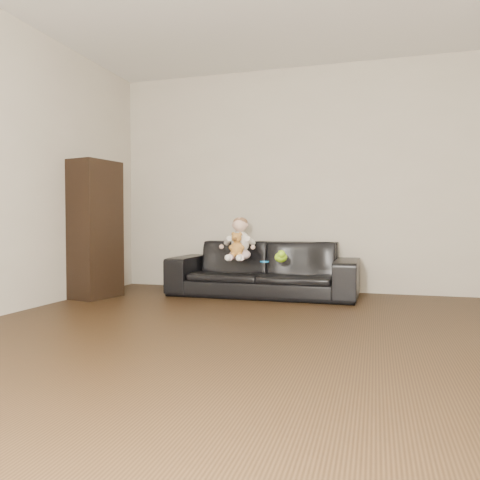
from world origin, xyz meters
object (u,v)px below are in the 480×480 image
(cabinet, at_px, (95,230))
(toy_blue_disc, at_px, (265,262))
(toy_green, at_px, (281,257))
(teddy_bear, at_px, (237,245))
(sofa, at_px, (263,269))
(toy_rattle, at_px, (280,259))
(baby, at_px, (240,241))

(cabinet, xyz_separation_m, toy_blue_disc, (1.76, 0.36, -0.33))
(toy_green, bearing_deg, toy_blue_disc, -176.93)
(teddy_bear, bearing_deg, sofa, 46.63)
(toy_rattle, height_order, toy_blue_disc, toy_rattle)
(baby, relative_size, toy_green, 2.99)
(baby, xyz_separation_m, toy_rattle, (0.45, -0.03, -0.18))
(cabinet, height_order, baby, cabinet)
(cabinet, xyz_separation_m, baby, (1.45, 0.52, -0.13))
(sofa, bearing_deg, toy_blue_disc, -73.30)
(toy_rattle, bearing_deg, baby, 176.25)
(cabinet, xyz_separation_m, toy_green, (1.93, 0.37, -0.28))
(toy_rattle, distance_m, toy_blue_disc, 0.19)
(sofa, relative_size, toy_green, 12.94)
(toy_green, height_order, toy_rattle, toy_green)
(toy_green, relative_size, toy_blue_disc, 1.68)
(baby, height_order, toy_green, baby)
(baby, distance_m, toy_rattle, 0.48)
(sofa, bearing_deg, teddy_bear, -130.99)
(cabinet, distance_m, toy_green, 1.99)
(baby, height_order, teddy_bear, baby)
(sofa, relative_size, toy_rattle, 34.71)
(baby, bearing_deg, teddy_bear, -96.35)
(cabinet, bearing_deg, baby, 31.05)
(baby, bearing_deg, toy_green, -27.82)
(teddy_bear, xyz_separation_m, toy_blue_disc, (0.30, -0.02, -0.17))
(cabinet, height_order, teddy_bear, cabinet)
(baby, bearing_deg, toy_blue_disc, -37.55)
(toy_rattle, bearing_deg, sofa, 146.92)
(baby, height_order, toy_blue_disc, baby)
(teddy_bear, height_order, toy_green, teddy_bear)
(toy_blue_disc, bearing_deg, sofa, 105.96)
(baby, distance_m, teddy_bear, 0.15)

